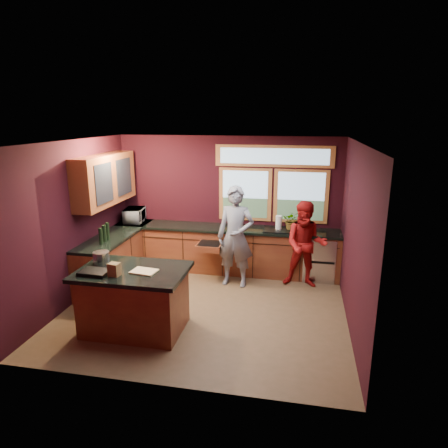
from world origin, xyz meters
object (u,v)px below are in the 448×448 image
(island, at_px, (134,300))
(person_grey, at_px, (236,237))
(stock_pot, at_px, (101,258))
(person_red, at_px, (306,245))
(cutting_board, at_px, (144,271))

(island, bearing_deg, person_grey, 58.19)
(person_grey, distance_m, stock_pot, 2.46)
(person_red, height_order, cutting_board, person_red)
(person_red, bearing_deg, stock_pot, -144.98)
(island, distance_m, person_grey, 2.28)
(person_grey, xyz_separation_m, cutting_board, (-0.98, -1.95, 0.02))
(cutting_board, xyz_separation_m, stock_pot, (-0.75, 0.20, 0.08))
(person_red, xyz_separation_m, cutting_board, (-2.24, -2.14, 0.15))
(cutting_board, bearing_deg, person_grey, 63.35)
(island, bearing_deg, cutting_board, -14.04)
(person_grey, bearing_deg, cutting_board, -111.74)
(cutting_board, bearing_deg, island, 165.96)
(cutting_board, bearing_deg, person_red, 43.68)
(island, distance_m, stock_pot, 0.80)
(island, relative_size, person_red, 0.96)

